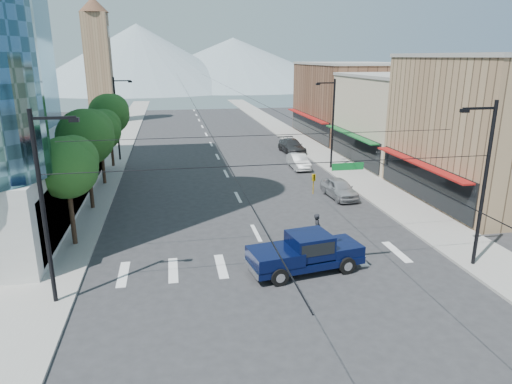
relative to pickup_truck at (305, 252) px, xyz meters
The scene contains 21 objects.
ground 1.90m from the pickup_truck, behind, with size 160.00×160.00×0.00m, color #28282B.
sidewalk_left 42.10m from the pickup_truck, 108.78° to the left, with size 4.00×120.00×0.15m, color gray.
sidewalk_right 41.21m from the pickup_truck, 75.30° to the left, with size 4.00×120.00×0.15m, color gray.
shop_near 21.38m from the pickup_truck, 28.10° to the left, with size 12.00×14.00×11.00m, color #8C6B4C.
shop_mid 30.35m from the pickup_truck, 52.27° to the left, with size 12.00×14.00×9.00m, color tan.
shop_far 44.09m from the pickup_truck, 65.15° to the left, with size 12.00×18.00×10.00m, color brown.
clock_tower 65.13m from the pickup_truck, 106.27° to the left, with size 4.80×4.80×20.40m.
mountain_left 151.09m from the pickup_truck, 96.30° to the left, with size 80.00×80.00×22.00m, color gray.
mountain_right 161.11m from the pickup_truck, 83.42° to the left, with size 90.00×90.00×18.00m, color gray.
tree_near 14.49m from the pickup_truck, 154.76° to the left, with size 3.65×3.64×6.71m.
tree_midnear 18.63m from the pickup_truck, 134.26° to the left, with size 4.09×4.09×7.52m.
tree_midfar 23.92m from the pickup_truck, 122.31° to the left, with size 3.65×3.64×6.71m.
tree_far 30.10m from the pickup_truck, 115.09° to the left, with size 4.09×4.09×7.52m.
signal_rig 3.97m from the pickup_truck, 139.71° to the right, with size 21.80×0.20×9.00m.
lamp_pole_nw 32.48m from the pickup_truck, 112.25° to the left, with size 2.00×0.25×9.00m.
lamp_pole_ne 23.99m from the pickup_truck, 67.35° to the left, with size 2.00×0.25×9.00m.
pickup_truck is the anchor object (origin of this frame).
pedestrian 3.94m from the pickup_truck, 62.59° to the left, with size 0.70×0.46×1.91m, color black.
parked_car_near 13.93m from the pickup_truck, 61.96° to the left, with size 1.83×4.55×1.55m, color #9C9CA0.
parked_car_mid 23.47m from the pickup_truck, 75.05° to the left, with size 1.56×4.47×1.47m, color #B8B8B8.
parked_car_far 31.39m from the pickup_truck, 76.33° to the left, with size 2.26×5.56×1.61m, color #2B2C2E.
Camera 1 is at (-5.13, -21.27, 11.04)m, focal length 32.00 mm.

